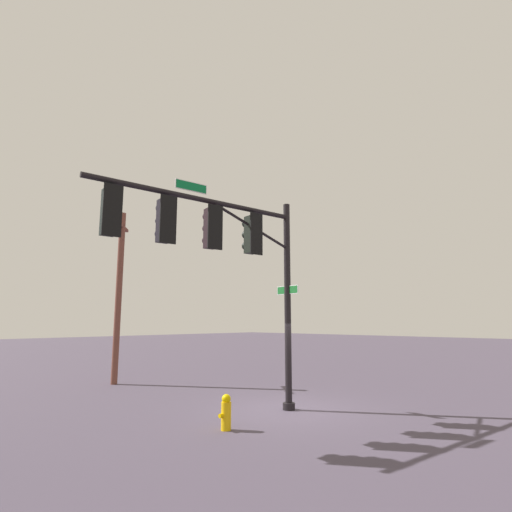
# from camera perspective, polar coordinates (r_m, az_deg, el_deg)

# --- Properties ---
(ground_plane) EXTENTS (120.00, 120.00, 0.00)m
(ground_plane) POSITION_cam_1_polar(r_m,az_deg,el_deg) (12.76, 4.65, -20.74)
(ground_plane) COLOR #453B4A
(signal_pole_assembly) EXTENTS (6.32, 1.62, 6.25)m
(signal_pole_assembly) POSITION_cam_1_polar(r_m,az_deg,el_deg) (11.15, -5.64, 1.66)
(signal_pole_assembly) COLOR black
(signal_pole_assembly) RESTS_ON ground_plane
(utility_pole) EXTENTS (1.29, 1.42, 7.28)m
(utility_pole) POSITION_cam_1_polar(r_m,az_deg,el_deg) (18.35, -18.73, -4.88)
(utility_pole) COLOR brown
(utility_pole) RESTS_ON ground_plane
(fire_hydrant) EXTENTS (0.33, 0.24, 0.83)m
(fire_hydrant) POSITION_cam_1_polar(r_m,az_deg,el_deg) (10.45, -4.23, -21.05)
(fire_hydrant) COLOR #EBB30C
(fire_hydrant) RESTS_ON ground_plane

